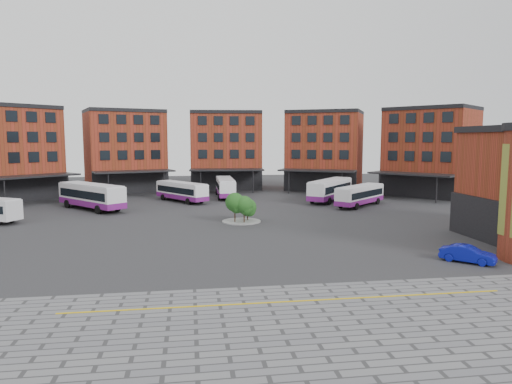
{
  "coord_description": "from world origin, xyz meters",
  "views": [
    {
      "loc": [
        -3.73,
        -38.89,
        9.35
      ],
      "look_at": [
        2.93,
        6.85,
        4.0
      ],
      "focal_mm": 32.0,
      "sensor_mm": 36.0,
      "label": 1
    }
  ],
  "objects": [
    {
      "name": "ground",
      "position": [
        0.0,
        0.0,
        0.0
      ],
      "size": [
        160.0,
        160.0,
        0.0
      ],
      "primitive_type": "plane",
      "color": "#28282B",
      "rests_on": "ground"
    },
    {
      "name": "paving_zone",
      "position": [
        2.0,
        -22.0,
        0.01
      ],
      "size": [
        50.0,
        22.0,
        0.02
      ],
      "primitive_type": "cube",
      "color": "slate",
      "rests_on": "ground"
    },
    {
      "name": "yellow_line",
      "position": [
        2.0,
        -14.0,
        0.03
      ],
      "size": [
        26.0,
        0.15,
        0.02
      ],
      "primitive_type": "cube",
      "color": "gold",
      "rests_on": "paving_zone"
    },
    {
      "name": "main_building",
      "position": [
        -4.77,
        38.25,
        7.23
      ],
      "size": [
        94.14,
        42.48,
        14.6
      ],
      "color": "maroon",
      "rests_on": "ground"
    },
    {
      "name": "tree_island",
      "position": [
        2.07,
        11.65,
        1.8
      ],
      "size": [
        4.4,
        4.4,
        3.43
      ],
      "color": "gray",
      "rests_on": "ground"
    },
    {
      "name": "bus_b",
      "position": [
        -16.8,
        23.92,
        1.88
      ],
      "size": [
        10.23,
        11.1,
        3.46
      ],
      "rotation": [
        0.0,
        0.0,
        0.72
      ],
      "color": "white",
      "rests_on": "ground"
    },
    {
      "name": "bus_c",
      "position": [
        -5.01,
        30.14,
        1.59
      ],
      "size": [
        7.97,
        9.92,
        2.94
      ],
      "rotation": [
        0.0,
        0.0,
        0.61
      ],
      "color": "white",
      "rests_on": "ground"
    },
    {
      "name": "bus_d",
      "position": [
        1.94,
        34.46,
        1.68
      ],
      "size": [
        2.85,
        11.0,
        3.09
      ],
      "rotation": [
        0.0,
        0.0,
        -0.01
      ],
      "color": "white",
      "rests_on": "ground"
    },
    {
      "name": "bus_e",
      "position": [
        17.36,
        27.53,
        1.79
      ],
      "size": [
        9.44,
        10.81,
        3.3
      ],
      "rotation": [
        0.0,
        0.0,
        -0.68
      ],
      "color": "white",
      "rests_on": "ground"
    },
    {
      "name": "bus_f",
      "position": [
        19.85,
        21.73,
        1.59
      ],
      "size": [
        9.29,
        8.8,
        2.93
      ],
      "rotation": [
        0.0,
        0.0,
        -0.83
      ],
      "color": "white",
      "rests_on": "ground"
    },
    {
      "name": "blue_car",
      "position": [
        17.16,
        -7.61,
        0.65
      ],
      "size": [
        3.81,
        3.75,
        1.31
      ],
      "primitive_type": "imported",
      "rotation": [
        0.0,
        0.0,
        0.8
      ],
      "color": "#0C149D",
      "rests_on": "ground"
    }
  ]
}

